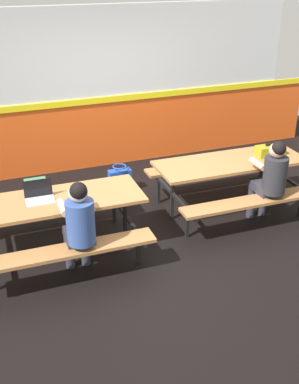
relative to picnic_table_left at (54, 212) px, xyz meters
The scene contains 10 objects.
ground_plane 1.38m from the picnic_table_left, ahead, with size 10.00×10.00×0.02m, color black.
accent_backdrop 2.86m from the picnic_table_left, 63.51° to the left, with size 8.00×0.14×2.60m.
picnic_table_left is the anchor object (origin of this frame).
picnic_table_right 2.50m from the picnic_table_left, ahead, with size 2.09×1.59×0.74m.
student_nearer 0.60m from the picnic_table_left, 72.69° to the right, with size 0.37×0.53×1.21m.
student_further 2.77m from the picnic_table_left, ahead, with size 0.37×0.53×1.21m.
laptop_silver 0.25m from the picnic_table_left, 163.64° to the left, with size 0.32×0.23×0.22m.
toolbox_grey 3.11m from the picnic_table_left, ahead, with size 0.40×0.18×0.18m.
backpack_dark 1.33m from the picnic_table_left, 91.29° to the left, with size 0.30×0.22×0.44m.
tote_bag_bright 1.87m from the picnic_table_left, 47.72° to the left, with size 0.34×0.21×0.43m.
Camera 1 is at (-1.93, -4.97, 3.19)m, focal length 44.09 mm.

